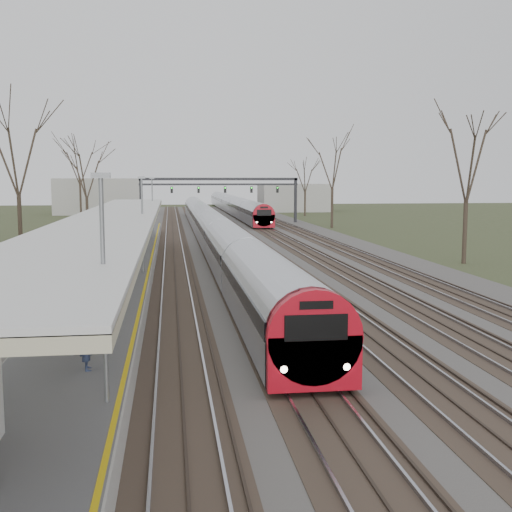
# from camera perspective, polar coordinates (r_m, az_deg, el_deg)

# --- Properties ---
(track_bed) EXTENTS (24.00, 160.00, 0.22)m
(track_bed) POSITION_cam_1_polar(r_m,az_deg,el_deg) (55.68, -0.87, 0.83)
(track_bed) COLOR #474442
(track_bed) RESTS_ON ground
(platform) EXTENTS (3.50, 69.00, 1.00)m
(platform) POSITION_cam_1_polar(r_m,az_deg,el_deg) (37.98, -11.78, -1.49)
(platform) COLOR #9E9B93
(platform) RESTS_ON ground
(canopy) EXTENTS (4.10, 50.00, 3.11)m
(canopy) POSITION_cam_1_polar(r_m,az_deg,el_deg) (33.15, -12.48, 3.26)
(canopy) COLOR slate
(canopy) RESTS_ON platform
(signal_gantry) EXTENTS (21.00, 0.59, 6.08)m
(signal_gantry) POSITION_cam_1_polar(r_m,az_deg,el_deg) (85.23, -3.25, 6.18)
(signal_gantry) COLOR black
(signal_gantry) RESTS_ON ground
(tree_west_far) EXTENTS (5.50, 5.50, 11.33)m
(tree_west_far) POSITION_cam_1_polar(r_m,az_deg,el_deg) (49.22, -20.50, 8.88)
(tree_west_far) COLOR #2D231C
(tree_west_far) RESTS_ON ground
(tree_east_far) EXTENTS (5.00, 5.00, 10.30)m
(tree_east_far) POSITION_cam_1_polar(r_m,az_deg,el_deg) (46.63, 18.30, 8.20)
(tree_east_far) COLOR #2D231C
(tree_east_far) RESTS_ON ground
(train_near) EXTENTS (2.62, 90.21, 3.05)m
(train_near) POSITION_cam_1_polar(r_m,az_deg,el_deg) (61.30, -4.11, 2.70)
(train_near) COLOR #B2B4BD
(train_near) RESTS_ON ground
(train_far) EXTENTS (2.62, 75.21, 3.05)m
(train_far) POSITION_cam_1_polar(r_m,az_deg,el_deg) (111.16, -2.09, 4.58)
(train_far) COLOR #B2B4BD
(train_far) RESTS_ON ground
(passenger) EXTENTS (0.49, 0.64, 1.58)m
(passenger) POSITION_cam_1_polar(r_m,az_deg,el_deg) (17.17, -14.80, -7.30)
(passenger) COLOR #2A3452
(passenger) RESTS_ON platform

